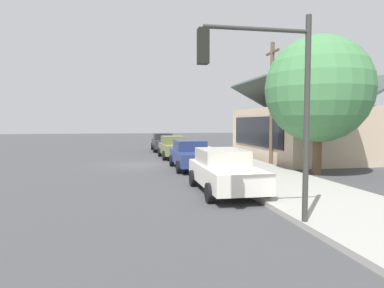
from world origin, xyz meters
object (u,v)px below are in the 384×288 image
car_charcoal (163,142)px  car_olive (174,147)px  car_navy (191,154)px  fire_hydrant_red (188,148)px  car_ivory (224,170)px  traffic_light_main (266,86)px  shade_tree (318,89)px  utility_pole_wooden (272,101)px

car_charcoal → car_olive: same height
car_navy → fire_hydrant_red: (-8.49, 1.35, -0.32)m
car_olive → car_ivory: size_ratio=0.93×
car_ivory → fire_hydrant_red: bearing=175.6°
car_charcoal → car_ivory: 19.01m
traffic_light_main → fire_hydrant_red: size_ratio=7.32×
shade_tree → car_olive: bearing=-148.2°
car_charcoal → car_olive: (6.30, 0.11, -0.00)m
shade_tree → fire_hydrant_red: size_ratio=9.66×
car_navy → car_ivory: (6.61, 0.03, 0.00)m
utility_pole_wooden → fire_hydrant_red: size_ratio=10.56×
shade_tree → fire_hydrant_red: bearing=-159.6°
car_charcoal → car_ivory: (19.01, 0.24, 0.00)m
car_ivory → shade_tree: size_ratio=0.71×
car_navy → shade_tree: bearing=60.6°
car_olive → car_navy: 6.10m
car_olive → car_ivory: 12.71m
car_charcoal → traffic_light_main: bearing=0.4°
car_ivory → car_navy: bearing=-179.1°
car_olive → car_ivory: bearing=-0.2°
utility_pole_wooden → shade_tree: bearing=5.1°
car_charcoal → utility_pole_wooden: (11.13, 5.56, 3.11)m
car_charcoal → car_ivory: same height
shade_tree → car_charcoal: bearing=-159.2°
shade_tree → utility_pole_wooden: 4.63m
fire_hydrant_red → shade_tree: bearing=20.4°
car_charcoal → car_olive: bearing=1.7°
car_olive → fire_hydrant_red: size_ratio=6.41×
car_charcoal → shade_tree: 17.17m
car_navy → utility_pole_wooden: (-1.26, 5.35, 3.11)m
car_charcoal → car_navy: bearing=1.6°
car_navy → utility_pole_wooden: 6.32m
car_navy → fire_hydrant_red: bearing=171.6°
fire_hydrant_red → utility_pole_wooden: bearing=29.0°
car_ivory → fire_hydrant_red: car_ivory is taller
utility_pole_wooden → car_olive: bearing=-131.6°
car_ivory → traffic_light_main: 5.37m
car_navy → car_ivory: bearing=0.9°
car_ivory → utility_pole_wooden: bearing=146.6°
car_olive → traffic_light_main: (17.36, -0.21, 2.68)m
car_charcoal → traffic_light_main: 23.81m
car_olive → traffic_light_main: bearing=-1.4°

